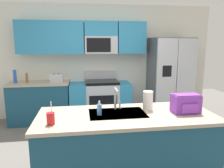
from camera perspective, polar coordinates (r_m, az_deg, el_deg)
name	(u,v)px	position (r m, az deg, el deg)	size (l,w,h in m)	color
ground_plane	(117,159)	(3.43, 1.46, -19.45)	(9.00, 9.00, 0.00)	#66605B
kitchen_wall_unit	(97,54)	(5.02, -4.13, 7.87)	(5.20, 0.43, 2.60)	silver
back_counter	(40,102)	(4.98, -18.62, -4.64)	(1.29, 0.63, 0.90)	navy
range_oven	(100,100)	(4.91, -3.14, -4.37)	(1.36, 0.61, 1.10)	#B7BABF
refrigerator	(170,78)	(5.14, 15.08, 1.44)	(0.90, 0.76, 1.85)	#4C4F54
island_counter	(126,149)	(2.76, 3.72, -16.82)	(2.10, 0.87, 0.90)	navy
toaster	(56,78)	(4.76, -14.59, 1.54)	(0.28, 0.16, 0.18)	#B7BABF
pepper_mill	(27,78)	(4.91, -21.75, 1.55)	(0.05, 0.05, 0.21)	brown
bottle_blue	(15,76)	(4.95, -24.46, 1.84)	(0.07, 0.07, 0.28)	blue
sink_faucet	(116,97)	(2.69, 1.09, -3.43)	(0.08, 0.21, 0.28)	#B7BABF
drink_cup_red	(51,118)	(2.33, -16.03, -8.80)	(0.08, 0.08, 0.25)	red
soap_dispenser	(99,109)	(2.53, -3.38, -6.75)	(0.06, 0.06, 0.17)	#4C8CD8
paper_towel_roll	(148,101)	(2.74, 9.54, -4.37)	(0.12, 0.12, 0.24)	white
backpack	(186,103)	(2.75, 19.09, -4.83)	(0.32, 0.22, 0.23)	purple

